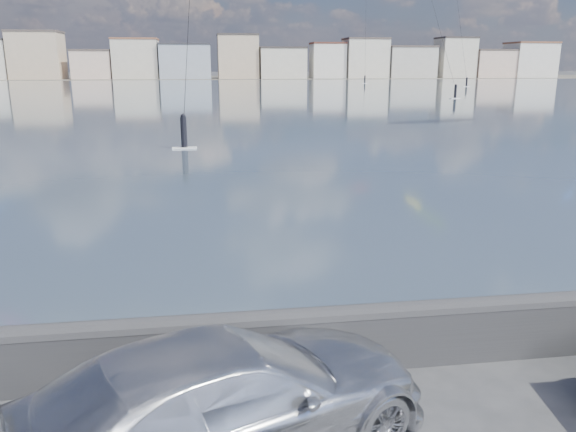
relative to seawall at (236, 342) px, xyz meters
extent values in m
cube|color=#3B515C|center=(0.00, 88.80, -0.58)|extent=(500.00, 177.00, 0.00)
cube|color=#4C473D|center=(0.00, 197.30, -0.57)|extent=(500.00, 60.00, 0.00)
cube|color=#28282B|center=(0.00, 0.00, -0.13)|extent=(400.00, 0.35, 0.90)
cylinder|color=#28282B|center=(0.00, 0.00, 0.32)|extent=(400.00, 0.36, 0.36)
cube|color=#CCB293|center=(-51.50, 183.30, 6.42)|extent=(15.00, 12.00, 14.00)
cube|color=#4C423D|center=(-51.50, 183.30, 13.72)|extent=(15.30, 12.24, 0.60)
cube|color=beige|center=(-35.00, 183.30, 3.67)|extent=(12.00, 10.00, 8.50)
cube|color=#4C423D|center=(-35.00, 183.30, 8.22)|extent=(12.24, 10.20, 0.60)
cube|color=beige|center=(-21.50, 183.30, 5.42)|extent=(14.00, 11.00, 12.00)
cube|color=brown|center=(-21.50, 183.30, 11.72)|extent=(14.28, 11.22, 0.60)
cube|color=#9EA8B7|center=(-6.00, 183.30, 4.67)|extent=(16.00, 13.00, 10.50)
cube|color=#2D2D33|center=(-6.00, 183.30, 10.22)|extent=(16.32, 13.26, 0.60)
cube|color=#CCB293|center=(11.00, 183.30, 6.17)|extent=(13.00, 10.00, 13.50)
cube|color=#383330|center=(11.00, 183.30, 13.22)|extent=(13.26, 10.20, 0.60)
cube|color=beige|center=(25.50, 183.30, 4.17)|extent=(15.00, 12.00, 9.50)
cube|color=#383330|center=(25.50, 183.30, 9.22)|extent=(15.30, 12.24, 0.60)
cube|color=white|center=(41.00, 183.30, 4.92)|extent=(11.00, 9.00, 11.00)
cube|color=#562D23|center=(41.00, 183.30, 10.72)|extent=(11.22, 9.18, 0.60)
cube|color=silver|center=(54.00, 183.30, 5.67)|extent=(14.00, 11.00, 12.50)
cube|color=#4C423D|center=(54.00, 183.30, 12.22)|extent=(14.28, 11.22, 0.60)
cube|color=beige|center=(69.50, 183.30, 4.42)|extent=(16.00, 12.00, 10.00)
cube|color=#4C423D|center=(69.50, 183.30, 9.72)|extent=(16.32, 12.24, 0.60)
cube|color=beige|center=(86.00, 183.30, 5.92)|extent=(12.00, 10.00, 13.00)
cube|color=#383330|center=(86.00, 183.30, 12.72)|extent=(12.24, 10.20, 0.60)
cube|color=beige|center=(99.50, 183.30, 3.92)|extent=(14.00, 11.00, 9.00)
cube|color=#4C423D|center=(99.50, 183.30, 8.72)|extent=(14.28, 11.22, 0.60)
cube|color=white|center=(114.00, 183.30, 5.17)|extent=(15.00, 12.00, 11.50)
cube|color=brown|center=(114.00, 183.30, 11.22)|extent=(15.30, 12.24, 0.60)
imported|color=silver|center=(-0.23, -1.81, 0.21)|extent=(5.85, 4.22, 1.57)
cube|color=white|center=(54.75, 107.41, -0.53)|extent=(1.40, 0.42, 0.08)
cylinder|color=black|center=(54.75, 107.41, 0.37)|extent=(0.36, 0.36, 1.70)
sphere|color=black|center=(54.75, 107.41, 1.27)|extent=(0.28, 0.28, 0.28)
cylinder|color=black|center=(53.36, 111.27, 15.52)|extent=(2.83, 7.76, 29.61)
cube|color=white|center=(34.37, 68.00, -0.53)|extent=(1.40, 0.42, 0.08)
cylinder|color=black|center=(34.37, 68.00, 0.37)|extent=(0.36, 0.36, 1.70)
sphere|color=black|center=(34.37, 68.00, 1.27)|extent=(0.28, 0.28, 0.28)
cylinder|color=black|center=(33.04, 71.40, 8.30)|extent=(2.69, 6.83, 15.18)
cube|color=white|center=(38.96, 130.10, -0.53)|extent=(1.40, 0.42, 0.08)
cylinder|color=black|center=(38.96, 130.10, 0.37)|extent=(0.36, 0.36, 1.70)
sphere|color=black|center=(38.96, 130.10, 1.27)|extent=(0.28, 0.28, 0.28)
cylinder|color=black|center=(40.78, 137.60, 14.91)|extent=(3.68, 15.02, 28.41)
cube|color=white|center=(-1.57, 24.73, -0.53)|extent=(1.40, 0.42, 0.08)
cylinder|color=black|center=(-1.57, 24.73, 0.37)|extent=(0.36, 0.36, 1.70)
sphere|color=black|center=(-1.57, 24.73, 1.27)|extent=(0.28, 0.28, 0.28)
camera|label=1|loc=(-0.33, -7.81, 4.12)|focal=35.00mm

